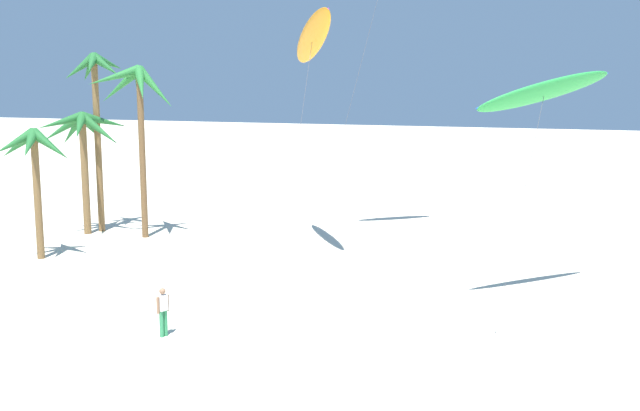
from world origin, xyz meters
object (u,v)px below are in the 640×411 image
Objects in this scene: palm_tree_0 at (96,90)px; palm_tree_1 at (34,153)px; palm_tree_2 at (82,134)px; flying_kite_0 at (312,38)px; flying_kite_2 at (545,91)px; person_near_right at (163,310)px; palm_tree_3 at (138,97)px.

palm_tree_0 is 7.51m from palm_tree_1.
palm_tree_2 reaches higher than palm_tree_1.
flying_kite_2 is at bearing -23.03° from flying_kite_0.
flying_kite_0 is 12.31m from flying_kite_2.
palm_tree_1 is at bearing 147.30° from person_near_right.
flying_kite_0 is at bearing -4.26° from palm_tree_0.
flying_kite_0 is at bearing 89.41° from person_near_right.
palm_tree_0 is at bearing 166.83° from flying_kite_2.
person_near_right is at bearing -44.74° from palm_tree_2.
palm_tree_2 reaches higher than person_near_right.
person_near_right is (-11.25, -8.60, -7.18)m from flying_kite_2.
palm_tree_3 reaches higher than flying_kite_2.
flying_kite_0 is at bearing 156.97° from flying_kite_2.
palm_tree_3 is (1.74, 6.16, 2.54)m from palm_tree_1.
palm_tree_1 is at bearing -105.78° from palm_tree_3.
palm_tree_0 is 2.62m from palm_tree_2.
palm_tree_2 is at bearing 179.62° from flying_kite_0.
palm_tree_3 is at bearing 74.22° from palm_tree_1.
palm_tree_2 is 0.73× the size of palm_tree_3.
flying_kite_2 is (24.79, -4.81, 2.52)m from palm_tree_2.
palm_tree_0 is at bearing 102.06° from palm_tree_1.
palm_tree_3 is 0.78× the size of flying_kite_0.
flying_kite_0 reaches higher than person_near_right.
palm_tree_2 is at bearing 135.26° from person_near_right.
flying_kite_0 is at bearing -2.10° from palm_tree_3.
flying_kite_0 is at bearing 25.98° from palm_tree_1.
palm_tree_3 reaches higher than person_near_right.
flying_kite_0 reaches higher than flying_kite_2.
palm_tree_0 reaches higher than palm_tree_3.
palm_tree_2 is 0.74× the size of flying_kite_2.
palm_tree_3 is at bearing 177.90° from flying_kite_0.
palm_tree_0 reaches higher than palm_tree_2.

